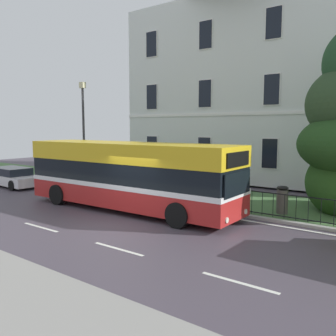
# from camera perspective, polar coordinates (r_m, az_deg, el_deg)

# --- Properties ---
(ground_plane) EXTENTS (60.00, 56.00, 0.18)m
(ground_plane) POSITION_cam_1_polar(r_m,az_deg,el_deg) (14.67, -5.62, -8.18)
(ground_plane) COLOR #463E4A
(georgian_townhouse) EXTENTS (18.10, 10.19, 13.49)m
(georgian_townhouse) POSITION_cam_1_polar(r_m,az_deg,el_deg) (27.61, 15.47, 12.92)
(georgian_townhouse) COLOR silver
(georgian_townhouse) RESTS_ON ground_plane
(iron_verge_railing) EXTENTS (19.04, 0.04, 0.97)m
(iron_verge_railing) POSITION_cam_1_polar(r_m,az_deg,el_deg) (17.39, 0.65, -3.67)
(iron_verge_railing) COLOR black
(iron_verge_railing) RESTS_ON ground_plane
(single_decker_bus) EXTENTS (10.58, 2.81, 3.00)m
(single_decker_bus) POSITION_cam_1_polar(r_m,az_deg,el_deg) (16.17, -6.24, -1.04)
(single_decker_bus) COLOR #B02221
(single_decker_bus) RESTS_ON ground_plane
(parked_hatchback_00) EXTENTS (4.36, 1.98, 1.17)m
(parked_hatchback_00) POSITION_cam_1_polar(r_m,az_deg,el_deg) (24.54, -23.19, -1.32)
(parked_hatchback_00) COLOR silver
(parked_hatchback_00) RESTS_ON ground_plane
(street_lamp_post) EXTENTS (0.36, 0.24, 6.25)m
(street_lamp_post) POSITION_cam_1_polar(r_m,az_deg,el_deg) (22.83, -13.15, 6.42)
(street_lamp_post) COLOR #333338
(street_lamp_post) RESTS_ON ground_plane
(litter_bin) EXTENTS (0.47, 0.47, 1.16)m
(litter_bin) POSITION_cam_1_polar(r_m,az_deg,el_deg) (15.73, 17.54, -4.77)
(litter_bin) COLOR #4C4742
(litter_bin) RESTS_ON ground_plane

